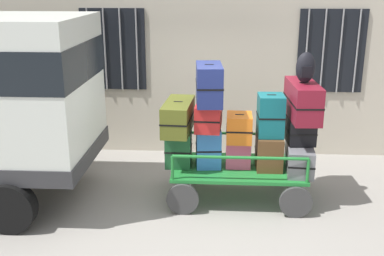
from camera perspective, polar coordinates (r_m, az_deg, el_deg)
name	(u,v)px	position (r m, az deg, el deg)	size (l,w,h in m)	color
ground_plane	(205,201)	(7.26, 1.60, -8.91)	(40.00, 40.00, 0.00)	gray
building_wall	(211,22)	(8.87, 2.27, 12.74)	(12.00, 0.38, 5.00)	#BCB29E
luggage_cart	(238,173)	(7.26, 5.58, -5.42)	(2.07, 1.27, 0.52)	#1E722D
cart_railing	(239,148)	(7.11, 5.67, -2.38)	(1.94, 1.13, 0.37)	#1E722D
suitcase_left_bottom	(179,148)	(7.15, -1.64, -2.46)	(0.39, 0.45, 0.55)	#194C28
suitcase_left_middle	(178,116)	(7.00, -1.67, 1.42)	(0.46, 0.99, 0.46)	#4C5119
suitcase_midleft_bottom	(208,147)	(7.12, 2.01, -2.35)	(0.41, 0.46, 0.60)	#3372C6
suitcase_midleft_middle	(209,115)	(6.98, 2.05, 1.55)	(0.42, 0.74, 0.39)	#B21E1E
suitcase_midleft_top	(209,84)	(6.80, 2.08, 5.34)	(0.43, 0.79, 0.58)	navy
suitcase_center_bottom	(238,153)	(7.16, 5.65, -3.09)	(0.39, 0.33, 0.42)	#CC4C72
suitcase_center_middle	(239,128)	(7.00, 5.75, 0.03)	(0.39, 0.48, 0.41)	orange
suitcase_midright_bottom	(269,152)	(7.13, 9.32, -2.91)	(0.39, 0.50, 0.51)	brown
suitcase_midright_middle	(271,115)	(6.99, 9.52, 1.53)	(0.39, 0.44, 0.62)	#0F5960
suitcase_right_bottom	(299,156)	(7.24, 12.87, -3.31)	(0.46, 1.03, 0.40)	slate
suitcase_right_middle	(300,130)	(7.14, 13.04, -0.30)	(0.42, 0.48, 0.38)	black
suitcase_right_top	(303,100)	(7.02, 13.29, 3.28)	(0.43, 1.06, 0.54)	maroon
backpack	(306,68)	(6.87, 13.63, 7.12)	(0.27, 0.22, 0.44)	black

